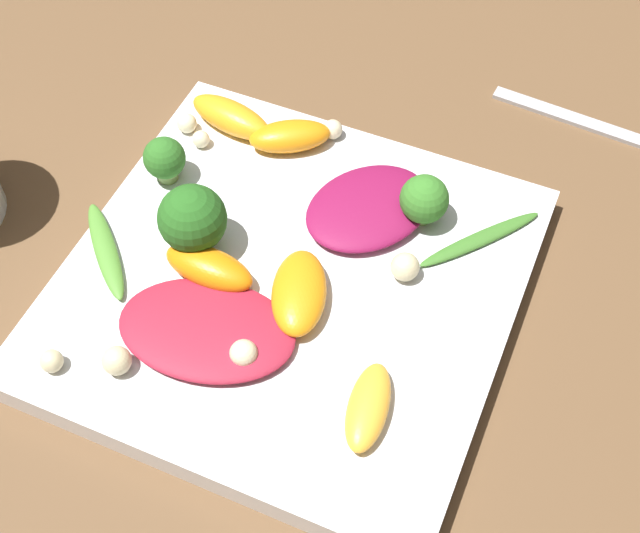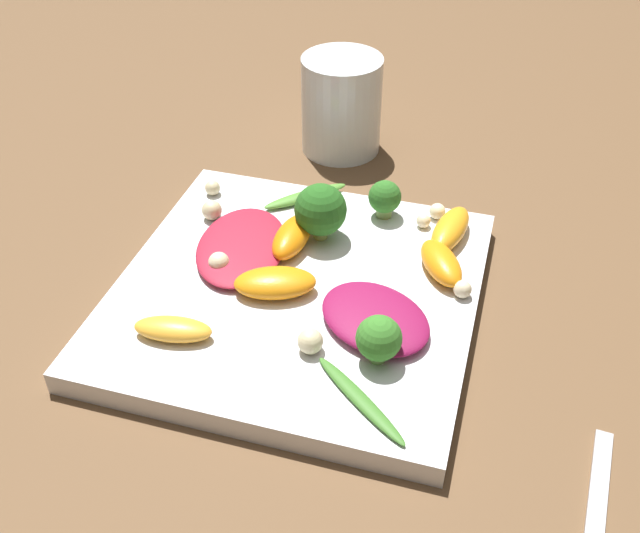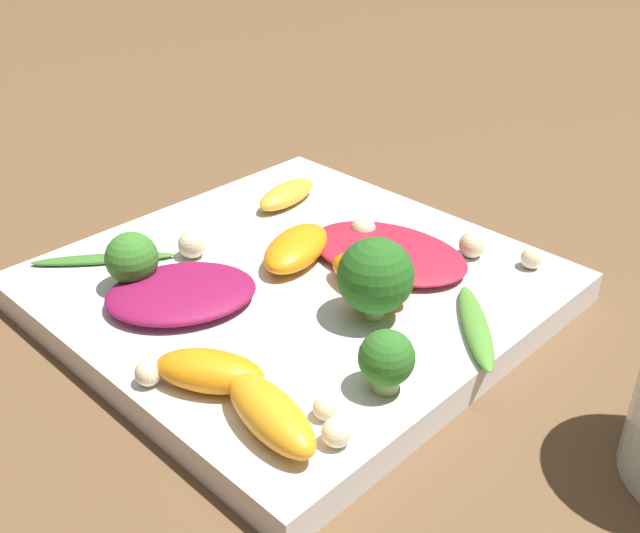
% 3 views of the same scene
% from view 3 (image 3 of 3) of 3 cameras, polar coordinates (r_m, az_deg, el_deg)
% --- Properties ---
extents(ground_plane, '(2.40, 2.40, 0.00)m').
position_cam_3_polar(ground_plane, '(0.48, -1.89, -2.64)').
color(ground_plane, brown).
extents(plate, '(0.27, 0.27, 0.02)m').
position_cam_3_polar(plate, '(0.47, -1.91, -1.67)').
color(plate, white).
rests_on(plate, ground_plane).
extents(radicchio_leaf_0, '(0.09, 0.12, 0.01)m').
position_cam_3_polar(radicchio_leaf_0, '(0.49, 5.21, 1.11)').
color(radicchio_leaf_0, maroon).
rests_on(radicchio_leaf_0, plate).
extents(radicchio_leaf_1, '(0.11, 0.10, 0.01)m').
position_cam_3_polar(radicchio_leaf_1, '(0.45, -10.53, -1.98)').
color(radicchio_leaf_1, maroon).
rests_on(radicchio_leaf_1, plate).
extents(orange_segment_0, '(0.03, 0.06, 0.02)m').
position_cam_3_polar(orange_segment_0, '(0.45, 3.86, -0.83)').
color(orange_segment_0, orange).
rests_on(orange_segment_0, plate).
extents(orange_segment_1, '(0.04, 0.07, 0.02)m').
position_cam_3_polar(orange_segment_1, '(0.35, -3.78, -11.15)').
color(orange_segment_1, orange).
rests_on(orange_segment_1, plate).
extents(orange_segment_2, '(0.06, 0.03, 0.01)m').
position_cam_3_polar(orange_segment_2, '(0.56, -2.56, 5.51)').
color(orange_segment_2, '#FCAD33').
rests_on(orange_segment_2, plate).
extents(orange_segment_3, '(0.07, 0.05, 0.02)m').
position_cam_3_polar(orange_segment_3, '(0.48, -1.83, 1.41)').
color(orange_segment_3, orange).
rests_on(orange_segment_3, plate).
extents(orange_segment_4, '(0.05, 0.06, 0.02)m').
position_cam_3_polar(orange_segment_4, '(0.38, -8.41, -7.88)').
color(orange_segment_4, orange).
rests_on(orange_segment_4, plate).
extents(broccoli_floret_0, '(0.03, 0.03, 0.03)m').
position_cam_3_polar(broccoli_floret_0, '(0.37, 5.09, -7.09)').
color(broccoli_floret_0, '#7A9E51').
rests_on(broccoli_floret_0, plate).
extents(broccoli_floret_1, '(0.04, 0.04, 0.05)m').
position_cam_3_polar(broccoli_floret_1, '(0.41, 3.86, -0.99)').
color(broccoli_floret_1, '#84AD5B').
rests_on(broccoli_floret_1, plate).
extents(broccoli_floret_2, '(0.03, 0.03, 0.04)m').
position_cam_3_polar(broccoli_floret_2, '(0.46, -14.14, 0.55)').
color(broccoli_floret_2, '#84AD5B').
rests_on(broccoli_floret_2, plate).
extents(arugula_sprig_0, '(0.07, 0.07, 0.01)m').
position_cam_3_polar(arugula_sprig_0, '(0.42, 11.79, -4.48)').
color(arugula_sprig_0, '#518E33').
rests_on(arugula_sprig_0, plate).
extents(arugula_sprig_1, '(0.08, 0.07, 0.00)m').
position_cam_3_polar(arugula_sprig_1, '(0.50, -16.19, 0.56)').
color(arugula_sprig_1, '#3D7528').
rests_on(arugula_sprig_1, plate).
extents(macadamia_nut_0, '(0.02, 0.02, 0.02)m').
position_cam_3_polar(macadamia_nut_0, '(0.51, 3.14, 2.93)').
color(macadamia_nut_0, beige).
rests_on(macadamia_nut_0, plate).
extents(macadamia_nut_1, '(0.01, 0.01, 0.01)m').
position_cam_3_polar(macadamia_nut_1, '(0.39, -12.95, -7.91)').
color(macadamia_nut_1, beige).
rests_on(macadamia_nut_1, plate).
extents(macadamia_nut_2, '(0.01, 0.01, 0.01)m').
position_cam_3_polar(macadamia_nut_2, '(0.36, 0.41, -10.70)').
color(macadamia_nut_2, beige).
rests_on(macadamia_nut_2, plate).
extents(macadamia_nut_3, '(0.01, 0.01, 0.01)m').
position_cam_3_polar(macadamia_nut_3, '(0.49, 15.81, 0.61)').
color(macadamia_nut_3, beige).
rests_on(macadamia_nut_3, plate).
extents(macadamia_nut_4, '(0.01, 0.01, 0.01)m').
position_cam_3_polar(macadamia_nut_4, '(0.35, 1.28, -12.52)').
color(macadamia_nut_4, beige).
rests_on(macadamia_nut_4, plate).
extents(macadamia_nut_5, '(0.02, 0.02, 0.02)m').
position_cam_3_polar(macadamia_nut_5, '(0.50, 11.52, 1.65)').
color(macadamia_nut_5, beige).
rests_on(macadamia_nut_5, plate).
extents(macadamia_nut_6, '(0.02, 0.02, 0.02)m').
position_cam_3_polar(macadamia_nut_6, '(0.49, -9.75, 1.66)').
color(macadamia_nut_6, beige).
rests_on(macadamia_nut_6, plate).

